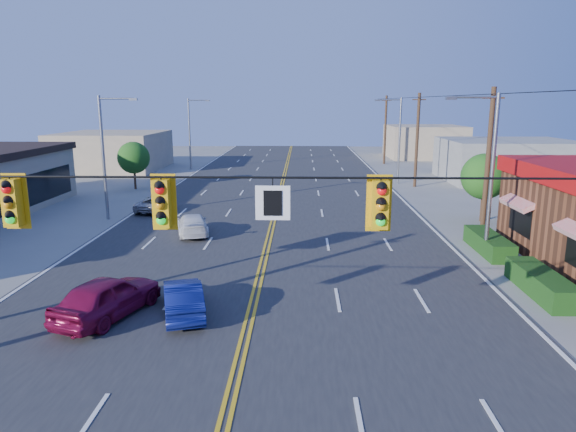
{
  "coord_description": "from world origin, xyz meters",
  "views": [
    {
      "loc": [
        1.82,
        -10.82,
        7.56
      ],
      "look_at": [
        1.17,
        13.34,
        2.2
      ],
      "focal_mm": 32.0,
      "sensor_mm": 36.0,
      "label": 1
    }
  ],
  "objects_px": {
    "car_blue": "(183,299)",
    "car_silver": "(156,205)",
    "car_magenta": "(108,298)",
    "signal_span": "(213,228)",
    "car_white": "(192,225)"
  },
  "relations": [
    {
      "from": "signal_span",
      "to": "car_blue",
      "type": "bearing_deg",
      "value": 109.68
    },
    {
      "from": "car_blue",
      "to": "car_silver",
      "type": "xyz_separation_m",
      "value": [
        -5.98,
        17.83,
        -0.08
      ]
    },
    {
      "from": "car_white",
      "to": "car_silver",
      "type": "distance_m",
      "value": 7.42
    },
    {
      "from": "car_magenta",
      "to": "car_white",
      "type": "bearing_deg",
      "value": -73.01
    },
    {
      "from": "signal_span",
      "to": "car_blue",
      "type": "relative_size",
      "value": 6.44
    },
    {
      "from": "car_silver",
      "to": "signal_span",
      "type": "bearing_deg",
      "value": 118.44
    },
    {
      "from": "signal_span",
      "to": "car_white",
      "type": "bearing_deg",
      "value": 103.72
    },
    {
      "from": "car_magenta",
      "to": "car_blue",
      "type": "bearing_deg",
      "value": -153.78
    },
    {
      "from": "car_silver",
      "to": "car_blue",
      "type": "bearing_deg",
      "value": 118.13
    },
    {
      "from": "signal_span",
      "to": "car_magenta",
      "type": "height_order",
      "value": "signal_span"
    },
    {
      "from": "car_magenta",
      "to": "car_blue",
      "type": "height_order",
      "value": "car_magenta"
    },
    {
      "from": "car_white",
      "to": "car_magenta",
      "type": "bearing_deg",
      "value": 72.41
    },
    {
      "from": "signal_span",
      "to": "car_blue",
      "type": "xyz_separation_m",
      "value": [
        -2.32,
        6.48,
        -4.26
      ]
    },
    {
      "from": "car_blue",
      "to": "car_white",
      "type": "bearing_deg",
      "value": -95.92
    },
    {
      "from": "signal_span",
      "to": "car_magenta",
      "type": "xyz_separation_m",
      "value": [
        -4.94,
        6.17,
        -4.13
      ]
    }
  ]
}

